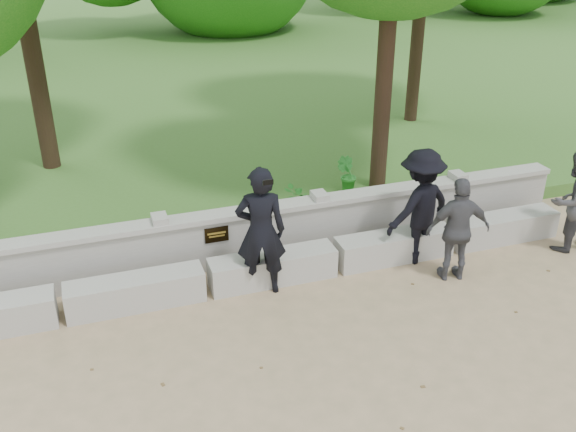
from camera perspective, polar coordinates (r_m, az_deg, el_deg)
name	(u,v)px	position (r m, az deg, el deg)	size (l,w,h in m)	color
ground	(242,375)	(7.93, -4.14, -13.94)	(80.00, 80.00, 0.00)	tan
lawn	(121,82)	(20.56, -14.62, 11.46)	(40.00, 22.00, 0.25)	#3C6625
concrete_bench	(206,279)	(9.31, -7.26, -5.62)	(11.90, 0.45, 0.45)	#B3B1A9
parapet_wall	(196,243)	(9.79, -8.21, -2.36)	(12.50, 0.35, 0.90)	#A8A69F
man_main	(261,231)	(8.94, -2.44, -1.36)	(0.80, 0.72, 1.93)	black
visitor_left	(572,202)	(11.08, 23.96, 1.18)	(0.84, 0.67, 1.66)	#3D3D42
visitor_mid	(420,206)	(9.97, 11.65, 0.83)	(1.33, 0.98, 1.83)	black
visitor_right	(458,230)	(9.64, 14.88, -1.20)	(1.00, 0.58, 1.61)	#48484E
shrub_b	(347,174)	(11.85, 5.24, 3.70)	(0.36, 0.29, 0.66)	#2C832D
shrub_c	(300,202)	(10.80, 1.06, 1.24)	(0.52, 0.45, 0.57)	#2C832D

